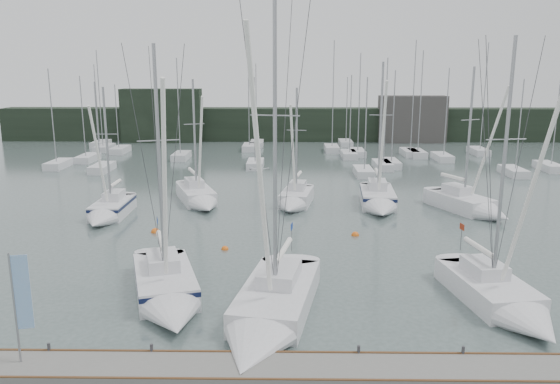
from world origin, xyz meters
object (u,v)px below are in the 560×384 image
(sailboat_mid_a, at_px, (108,212))
(sailboat_mid_b, at_px, (199,198))
(sailboat_mid_d, at_px, (379,201))
(buoy_a, at_px, (225,249))
(buoy_c, at_px, (155,232))
(dock_banner, at_px, (20,298))
(sailboat_near_left, at_px, (168,294))
(buoy_b, at_px, (355,235))
(sailboat_near_center, at_px, (267,318))
(sailboat_mid_e, at_px, (474,207))
(sailboat_near_right, at_px, (507,303))
(sailboat_mid_c, at_px, (294,201))

(sailboat_mid_a, bearing_deg, sailboat_mid_b, 35.32)
(sailboat_mid_d, xyz_separation_m, buoy_a, (-11.26, -10.33, -0.61))
(buoy_c, xyz_separation_m, dock_banner, (-0.57, -17.69, 2.93))
(sailboat_near_left, bearing_deg, buoy_a, 59.91)
(sailboat_mid_d, bearing_deg, buoy_b, -106.00)
(sailboat_near_center, distance_m, sailboat_mid_e, 24.74)
(sailboat_near_right, bearing_deg, sailboat_mid_b, 121.42)
(sailboat_near_right, bearing_deg, sailboat_mid_e, 67.08)
(dock_banner, bearing_deg, sailboat_near_left, 43.20)
(sailboat_mid_b, relative_size, buoy_a, 24.25)
(sailboat_mid_b, distance_m, sailboat_mid_d, 14.68)
(sailboat_mid_b, relative_size, dock_banner, 2.57)
(sailboat_near_left, height_order, sailboat_mid_b, sailboat_near_left)
(sailboat_near_center, distance_m, buoy_a, 11.09)
(buoy_c, bearing_deg, sailboat_near_right, -33.04)
(sailboat_mid_c, height_order, buoy_a, sailboat_mid_c)
(sailboat_near_center, xyz_separation_m, sailboat_mid_a, (-12.64, 17.55, 0.02))
(sailboat_mid_c, height_order, dock_banner, sailboat_mid_c)
(sailboat_near_right, relative_size, sailboat_mid_d, 1.08)
(sailboat_mid_a, xyz_separation_m, sailboat_mid_d, (20.85, 3.42, 0.06))
(sailboat_mid_d, height_order, dock_banner, sailboat_mid_d)
(sailboat_mid_d, bearing_deg, dock_banner, -120.27)
(sailboat_near_center, distance_m, sailboat_near_right, 11.12)
(sailboat_near_center, height_order, sailboat_mid_c, sailboat_near_center)
(sailboat_near_right, height_order, dock_banner, sailboat_near_right)
(sailboat_mid_c, distance_m, dock_banner, 26.92)
(dock_banner, bearing_deg, sailboat_near_right, 1.83)
(buoy_b, height_order, dock_banner, dock_banner)
(sailboat_mid_b, distance_m, dock_banner, 25.65)
(buoy_c, bearing_deg, sailboat_near_left, -73.67)
(sailboat_mid_b, distance_m, buoy_c, 7.98)
(sailboat_near_left, relative_size, buoy_a, 29.05)
(sailboat_mid_d, bearing_deg, sailboat_near_right, -77.13)
(sailboat_mid_a, bearing_deg, dock_banner, -79.88)
(sailboat_mid_b, bearing_deg, buoy_a, -94.15)
(sailboat_mid_a, relative_size, sailboat_mid_d, 0.84)
(sailboat_mid_c, relative_size, sailboat_mid_d, 0.83)
(sailboat_near_left, distance_m, buoy_b, 15.25)
(sailboat_mid_d, bearing_deg, buoy_a, -132.82)
(sailboat_mid_d, xyz_separation_m, buoy_c, (-16.50, -6.76, -0.61))
(sailboat_mid_d, height_order, buoy_c, sailboat_mid_d)
(sailboat_near_left, height_order, sailboat_mid_e, sailboat_near_left)
(sailboat_mid_c, relative_size, buoy_b, 19.38)
(sailboat_mid_b, xyz_separation_m, sailboat_mid_d, (14.65, -0.98, 0.07))
(sailboat_mid_c, distance_m, buoy_c, 12.02)
(sailboat_mid_c, relative_size, buoy_a, 22.70)
(sailboat_near_center, distance_m, sailboat_mid_b, 22.88)
(sailboat_near_left, xyz_separation_m, sailboat_mid_a, (-7.80, 15.10, -0.01))
(sailboat_mid_a, height_order, sailboat_mid_b, sailboat_mid_b)
(sailboat_mid_c, xyz_separation_m, buoy_a, (-4.47, -10.65, -0.55))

